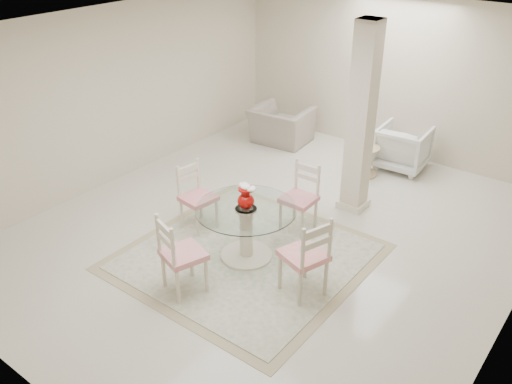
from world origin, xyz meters
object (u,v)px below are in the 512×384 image
Objects in this scene: red_vase at (246,197)px; armchair_white at (403,148)px; dining_chair_north at (302,192)px; column at (361,120)px; recliner_taupe at (281,125)px; dining_chair_west at (195,192)px; dining_chair_east at (308,252)px; side_table at (364,162)px; dining_chair_south at (177,250)px; dining_table at (246,233)px.

red_vase is 3.70m from armchair_white.
column is at bearing 71.91° from dining_chair_north.
column reaches higher than recliner_taupe.
dining_chair_east is at bearing -91.90° from dining_chair_west.
dining_chair_east reaches higher than side_table.
recliner_taupe is (-2.81, 3.50, -0.26)m from dining_chair_east.
recliner_taupe is at bearing 118.57° from red_vase.
dining_chair_east is at bearing -75.42° from column.
recliner_taupe is at bearing 149.03° from column.
column is 2.61× the size of dining_chair_west.
dining_chair_west is (-1.45, -1.81, -0.81)m from column.
dining_chair_south is 4.05m from side_table.
column reaches higher than dining_table.
dining_chair_east is at bearing 94.56° from armchair_white.
side_table is (-0.09, 2.01, -0.33)m from dining_chair_north.
column reaches higher than dining_chair_west.
dining_table is 1.13× the size of dining_chair_south.
dining_chair_west reaches higher than side_table.
armchair_white is at bearing -177.31° from recliner_taupe.
dining_table is at bearing -95.71° from red_vase.
column is 2.07m from red_vase.
dining_chair_west is (-1.16, -0.84, -0.01)m from dining_chair_north.
red_vase is 0.30× the size of dining_chair_north.
armchair_white is (1.45, 3.48, -0.18)m from dining_chair_west.
dining_chair_west is at bearing -36.22° from dining_chair_south.
armchair_white is at bearing -79.16° from dining_chair_south.
dining_chair_east is 3.35m from side_table.
side_table is (-0.38, -0.62, -0.14)m from armchair_white.
dining_chair_east is 2.29× the size of side_table.
dining_chair_north reaches higher than red_vase.
recliner_taupe is at bearing 118.54° from dining_table.
dining_table is 3.94× the size of red_vase.
dining_table reaches higher than side_table.
column is 8.59× the size of red_vase.
dining_chair_north is (0.15, 1.00, -0.31)m from red_vase.
dining_table is 1.03m from dining_chair_west.
red_vase is 0.31× the size of recliner_taupe.
dining_chair_south is at bearing 105.17° from recliner_taupe.
recliner_taupe is (-1.81, 3.32, -0.53)m from red_vase.
dining_chair_west is 0.94× the size of dining_chair_south.
dining_chair_east is at bearing -55.07° from dining_chair_north.
armchair_white is (-0.01, 1.68, -0.98)m from column.
armchair_white is (0.44, 3.64, -0.50)m from red_vase.
dining_chair_west reaches higher than recliner_taupe.
armchair_white reaches higher than dining_table.
red_vase is at bearing -81.26° from dining_chair_east.
side_table is (0.06, 3.02, -0.14)m from dining_table.
dining_chair_east is at bearing -73.49° from side_table.
column is 3.35× the size of armchair_white.
dining_chair_south is 4.63m from recliner_taupe.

